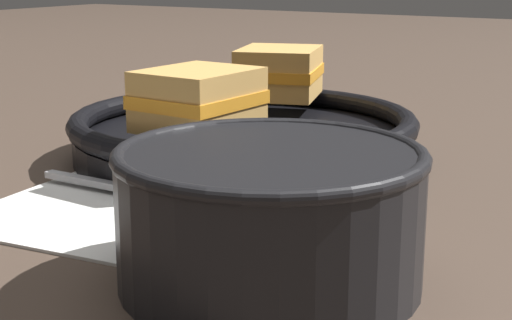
{
  "coord_description": "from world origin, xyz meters",
  "views": [
    {
      "loc": [
        0.28,
        -0.42,
        0.17
      ],
      "look_at": [
        0.01,
        0.01,
        0.04
      ],
      "focal_mm": 55.0,
      "sensor_mm": 36.0,
      "label": 1
    }
  ],
  "objects_px": {
    "sandwich_near_right": "(279,72)",
    "spoon": "(176,198)",
    "skillet": "(243,134)",
    "soup_bowl": "(270,207)",
    "sandwich_near_left": "(198,99)"
  },
  "relations": [
    {
      "from": "spoon",
      "to": "sandwich_near_right",
      "type": "bearing_deg",
      "value": 102.44
    },
    {
      "from": "spoon",
      "to": "sandwich_near_left",
      "type": "relative_size",
      "value": 1.95
    },
    {
      "from": "skillet",
      "to": "sandwich_near_right",
      "type": "height_order",
      "value": "sandwich_near_right"
    },
    {
      "from": "skillet",
      "to": "spoon",
      "type": "bearing_deg",
      "value": -74.92
    },
    {
      "from": "sandwich_near_left",
      "to": "spoon",
      "type": "bearing_deg",
      "value": -67.07
    },
    {
      "from": "sandwich_near_right",
      "to": "spoon",
      "type": "bearing_deg",
      "value": -77.3
    },
    {
      "from": "sandwich_near_left",
      "to": "sandwich_near_right",
      "type": "bearing_deg",
      "value": 98.28
    },
    {
      "from": "spoon",
      "to": "sandwich_near_left",
      "type": "height_order",
      "value": "sandwich_near_left"
    },
    {
      "from": "soup_bowl",
      "to": "sandwich_near_left",
      "type": "xyz_separation_m",
      "value": [
        -0.15,
        0.14,
        0.02
      ]
    },
    {
      "from": "spoon",
      "to": "sandwich_near_right",
      "type": "relative_size",
      "value": 1.67
    },
    {
      "from": "skillet",
      "to": "sandwich_near_right",
      "type": "xyz_separation_m",
      "value": [
        -0.01,
        0.08,
        0.04
      ]
    },
    {
      "from": "soup_bowl",
      "to": "skillet",
      "type": "bearing_deg",
      "value": 125.69
    },
    {
      "from": "spoon",
      "to": "skillet",
      "type": "distance_m",
      "value": 0.15
    },
    {
      "from": "skillet",
      "to": "sandwich_near_left",
      "type": "relative_size",
      "value": 3.33
    },
    {
      "from": "spoon",
      "to": "sandwich_near_right",
      "type": "xyz_separation_m",
      "value": [
        -0.05,
        0.23,
        0.06
      ]
    }
  ]
}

